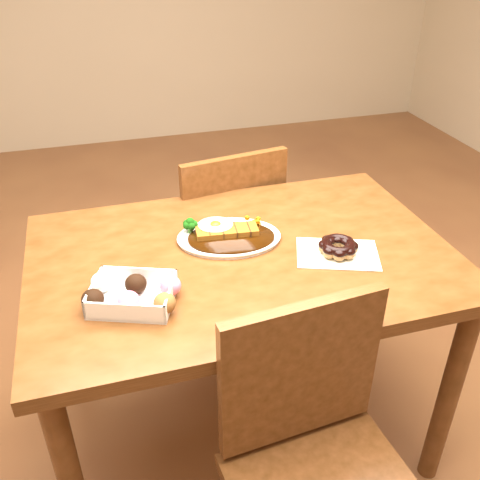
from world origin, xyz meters
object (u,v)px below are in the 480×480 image
object	(u,v)px
katsu_curry_plate	(227,235)
pon_de_ring	(338,247)
chair_far	(222,237)
chair_near	(320,469)
table	(242,281)
donut_box	(132,293)

from	to	relation	value
katsu_curry_plate	pon_de_ring	world-z (taller)	katsu_curry_plate
chair_far	chair_near	xyz separation A→B (m)	(-0.04, -1.07, 0.00)
chair_far	pon_de_ring	xyz separation A→B (m)	(0.18, -0.62, 0.29)
table	donut_box	distance (m)	0.38
chair_far	donut_box	size ratio (longest dim) A/B	3.54
chair_far	katsu_curry_plate	bearing A→B (deg)	69.00
table	pon_de_ring	distance (m)	0.30
chair_far	pon_de_ring	bearing A→B (deg)	97.73
chair_far	donut_box	xyz separation A→B (m)	(-0.40, -0.68, 0.30)
donut_box	pon_de_ring	world-z (taller)	donut_box
chair_near	pon_de_ring	world-z (taller)	chair_near
katsu_curry_plate	donut_box	bearing A→B (deg)	-143.34
table	chair_near	distance (m)	0.56
table	katsu_curry_plate	size ratio (longest dim) A/B	3.59
table	pon_de_ring	size ratio (longest dim) A/B	4.42
table	pon_de_ring	bearing A→B (deg)	-17.82
table	chair_near	size ratio (longest dim) A/B	1.38
chair_near	pon_de_ring	size ratio (longest dim) A/B	3.20
table	donut_box	size ratio (longest dim) A/B	4.88
table	chair_far	bearing A→B (deg)	81.99
chair_far	chair_near	world-z (taller)	same
chair_near	katsu_curry_plate	bearing A→B (deg)	89.83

